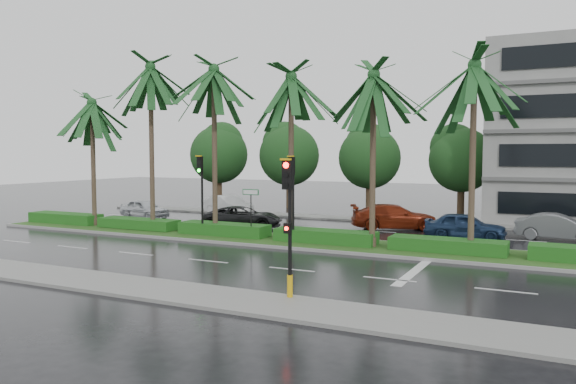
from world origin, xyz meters
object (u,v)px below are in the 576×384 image
at_px(signal_near, 289,222).
at_px(car_silver, 144,209).
at_px(car_white, 228,206).
at_px(car_red, 394,217).
at_px(car_blue, 465,226).
at_px(signal_median_left, 201,183).
at_px(street_sign, 251,201).
at_px(car_darkgrey, 243,217).
at_px(car_grey, 558,227).

height_order(signal_near, car_silver, signal_near).
distance_m(car_silver, car_white, 6.03).
bearing_deg(car_red, car_silver, 72.43).
bearing_deg(signal_near, car_blue, 79.06).
height_order(signal_near, signal_median_left, signal_median_left).
xyz_separation_m(street_sign, car_red, (5.50, 7.96, -1.37)).
distance_m(signal_near, car_darkgrey, 17.46).
bearing_deg(car_grey, car_white, 86.22).
height_order(street_sign, car_white, street_sign).
bearing_deg(car_darkgrey, car_silver, 61.65).
distance_m(car_silver, car_blue, 22.03).
distance_m(signal_median_left, car_darkgrey, 5.06).
height_order(signal_near, car_red, signal_near).
bearing_deg(signal_median_left, car_silver, 146.47).
xyz_separation_m(signal_near, car_silver, (-19.03, 15.67, -1.83)).
bearing_deg(signal_near, street_sign, 125.34).
xyz_separation_m(signal_near, street_sign, (-7.00, 9.87, -0.38)).
relative_size(street_sign, car_red, 0.50).
xyz_separation_m(signal_near, car_blue, (3.00, 15.52, -1.78)).
relative_size(signal_median_left, street_sign, 1.68).
height_order(signal_median_left, street_sign, signal_median_left).
xyz_separation_m(signal_median_left, car_silver, (-9.03, 5.99, -2.32)).
distance_m(car_darkgrey, car_red, 9.28).
distance_m(car_white, car_red, 13.16).
height_order(car_silver, car_blue, car_blue).
xyz_separation_m(signal_near, car_grey, (7.50, 17.43, -1.80)).
height_order(car_white, car_darkgrey, car_white).
distance_m(signal_near, car_silver, 24.72).
relative_size(car_darkgrey, car_grey, 1.14).
distance_m(car_silver, car_grey, 26.59).
bearing_deg(street_sign, signal_median_left, -176.53).
bearing_deg(car_grey, car_silver, 95.85).
bearing_deg(car_white, car_grey, -71.56).
height_order(street_sign, car_grey, street_sign).
bearing_deg(car_red, car_darkgrey, 88.59).
relative_size(signal_near, street_sign, 1.68).
xyz_separation_m(street_sign, car_grey, (14.50, 7.56, -1.42)).
distance_m(car_white, car_blue, 18.02).
distance_m(car_silver, car_red, 17.66).
relative_size(street_sign, car_darkgrey, 0.53).
height_order(car_silver, car_grey, car_grey).
bearing_deg(signal_near, signal_median_left, 135.91).
relative_size(signal_near, car_darkgrey, 0.90).
relative_size(street_sign, car_blue, 0.61).
distance_m(signal_near, street_sign, 12.11).
bearing_deg(car_white, signal_median_left, -131.34).
bearing_deg(car_darkgrey, car_white, 20.33).
relative_size(car_silver, car_blue, 0.93).
bearing_deg(car_white, signal_near, -119.29).
bearing_deg(car_darkgrey, car_grey, -98.40).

